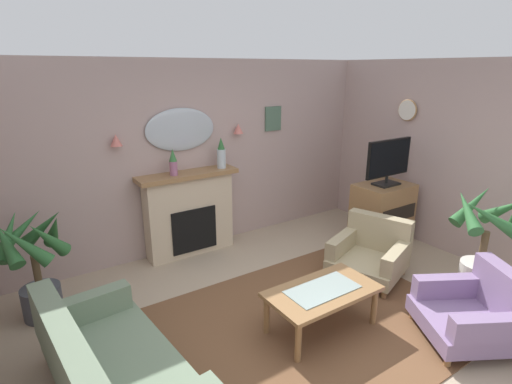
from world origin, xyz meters
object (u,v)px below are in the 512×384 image
object	(u,v)px
mantel_vase_left	(173,162)
potted_plant_tall_palm	(35,262)
framed_picture	(273,119)
wall_clock	(408,110)
tv_cabinet	(382,214)
wall_sconce_right	(238,129)
coffee_table	(322,295)
potted_plant_corner_palm	(484,244)
fireplace	(190,214)
wall_mirror	(181,130)
wall_sconce_left	(116,140)
tv_flatscreen	(389,161)
armchair_in_corner	(477,311)
floral_couch	(106,368)
armchair_beside_couch	(371,252)
mantel_vase_right	(221,154)

from	to	relation	value
mantel_vase_left	potted_plant_tall_palm	size ratio (longest dim) A/B	0.30
framed_picture	potted_plant_tall_palm	world-z (taller)	framed_picture
wall_clock	tv_cabinet	xyz separation A→B (m)	(-0.51, -0.14, -1.45)
wall_sconce_right	coffee_table	xyz separation A→B (m)	(-0.50, -2.37, -1.28)
wall_clock	tv_cabinet	size ratio (longest dim) A/B	0.34
wall_clock	potted_plant_corner_palm	bearing A→B (deg)	-111.76
fireplace	wall_mirror	size ratio (longest dim) A/B	1.42
wall_sconce_left	tv_flatscreen	distance (m)	3.61
wall_mirror	potted_plant_tall_palm	world-z (taller)	wall_mirror
wall_sconce_left	armchair_in_corner	size ratio (longest dim) A/B	0.13
fireplace	wall_sconce_right	world-z (taller)	wall_sconce_right
fireplace	floral_couch	bearing A→B (deg)	-128.34
wall_sconce_right	fireplace	bearing A→B (deg)	-173.84
wall_clock	wall_sconce_right	bearing A→B (deg)	150.44
wall_mirror	wall_sconce_left	size ratio (longest dim) A/B	6.86
wall_clock	coffee_table	bearing A→B (deg)	-155.99
potted_plant_corner_palm	wall_clock	bearing A→B (deg)	68.24
floral_couch	tv_flatscreen	size ratio (longest dim) A/B	2.12
wall_sconce_right	coffee_table	world-z (taller)	wall_sconce_right
coffee_table	wall_sconce_right	bearing A→B (deg)	78.13
tv_flatscreen	potted_plant_tall_palm	xyz separation A→B (m)	(-4.39, 0.75, -0.62)
wall_mirror	potted_plant_corner_palm	world-z (taller)	wall_mirror
framed_picture	tv_flatscreen	world-z (taller)	framed_picture
fireplace	mantel_vase_left	world-z (taller)	mantel_vase_left
mantel_vase_left	framed_picture	world-z (taller)	framed_picture
mantel_vase_left	tv_flatscreen	world-z (taller)	tv_flatscreen
coffee_table	armchair_beside_couch	distance (m)	1.35
fireplace	wall_clock	distance (m)	3.44
wall_mirror	fireplace	bearing A→B (deg)	-90.00
mantel_vase_right	framed_picture	bearing A→B (deg)	10.20
wall_sconce_right	wall_clock	world-z (taller)	wall_clock
mantel_vase_right	potted_plant_tall_palm	world-z (taller)	mantel_vase_right
wall_sconce_right	tv_cabinet	world-z (taller)	wall_sconce_right
mantel_vase_left	framed_picture	size ratio (longest dim) A/B	0.95
wall_sconce_left	mantel_vase_left	bearing A→B (deg)	-10.46
wall_sconce_left	wall_sconce_right	distance (m)	1.70
mantel_vase_right	tv_flatscreen	xyz separation A→B (m)	(1.96, -1.24, -0.11)
wall_mirror	framed_picture	size ratio (longest dim) A/B	2.67
fireplace	tv_flatscreen	xyz separation A→B (m)	(2.46, -1.27, 0.68)
framed_picture	potted_plant_tall_palm	xyz separation A→B (m)	(-3.42, -0.67, -1.13)
mantel_vase_left	armchair_beside_couch	xyz separation A→B (m)	(1.81, -1.78, -1.03)
wall_mirror	wall_sconce_right	bearing A→B (deg)	-3.37
mantel_vase_left	wall_clock	size ratio (longest dim) A/B	1.11
wall_clock	tv_cabinet	bearing A→B (deg)	-165.16
tv_flatscreen	potted_plant_tall_palm	bearing A→B (deg)	170.32
tv_cabinet	tv_flatscreen	world-z (taller)	tv_flatscreen
armchair_in_corner	tv_cabinet	size ratio (longest dim) A/B	1.23
coffee_table	potted_plant_corner_palm	size ratio (longest dim) A/B	0.87
mantel_vase_right	wall_mirror	size ratio (longest dim) A/B	0.44
wall_clock	tv_flatscreen	size ratio (longest dim) A/B	0.37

